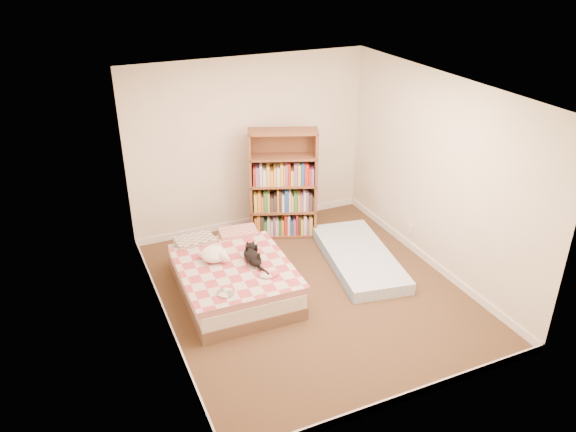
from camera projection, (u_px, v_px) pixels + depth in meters
name	position (u px, v px, depth m)	size (l,w,h in m)	color
room	(312.00, 203.00, 6.35)	(3.51, 4.01, 2.51)	#4A311F
bed	(232.00, 275.00, 6.82)	(1.33, 1.79, 0.47)	brown
bookshelf	(282.00, 197.00, 7.99)	(1.06, 0.65, 1.58)	#5B2E1F
floor_mattress	(359.00, 257.00, 7.46)	(0.79, 1.77, 0.16)	#80A9D5
black_cat	(252.00, 256.00, 6.70)	(0.28, 0.67, 0.15)	black
white_dog	(214.00, 254.00, 6.70)	(0.35, 0.37, 0.16)	white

